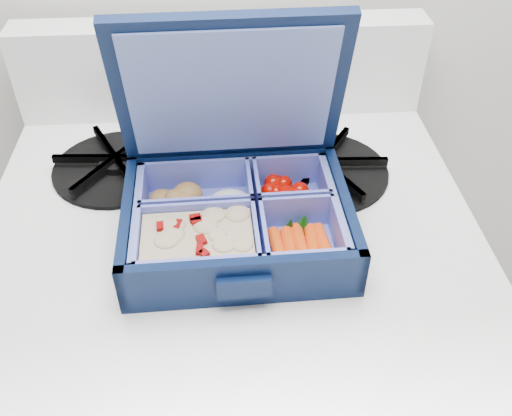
{
  "coord_description": "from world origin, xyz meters",
  "views": [
    {
      "loc": [
        0.6,
        1.25,
        1.22
      ],
      "look_at": [
        0.63,
        1.69,
        0.84
      ],
      "focal_mm": 40.0,
      "sensor_mm": 36.0,
      "label": 1
    }
  ],
  "objects_px": {
    "stove": "(237,416)",
    "burner_grate": "(321,165)",
    "fork": "(245,158)",
    "bento_box": "(237,221)"
  },
  "relations": [
    {
      "from": "stove",
      "to": "burner_grate",
      "type": "height_order",
      "value": "burner_grate"
    },
    {
      "from": "burner_grate",
      "to": "fork",
      "type": "xyz_separation_m",
      "value": [
        -0.09,
        0.03,
        -0.01
      ]
    },
    {
      "from": "stove",
      "to": "fork",
      "type": "distance_m",
      "value": 0.42
    },
    {
      "from": "burner_grate",
      "to": "bento_box",
      "type": "bearing_deg",
      "value": -133.65
    },
    {
      "from": "stove",
      "to": "burner_grate",
      "type": "xyz_separation_m",
      "value": [
        0.11,
        0.08,
        0.41
      ]
    },
    {
      "from": "stove",
      "to": "bento_box",
      "type": "relative_size",
      "value": 3.55
    },
    {
      "from": "burner_grate",
      "to": "fork",
      "type": "height_order",
      "value": "burner_grate"
    },
    {
      "from": "stove",
      "to": "bento_box",
      "type": "bearing_deg",
      "value": -73.55
    },
    {
      "from": "stove",
      "to": "burner_grate",
      "type": "bearing_deg",
      "value": 36.45
    },
    {
      "from": "burner_grate",
      "to": "fork",
      "type": "distance_m",
      "value": 0.1
    }
  ]
}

